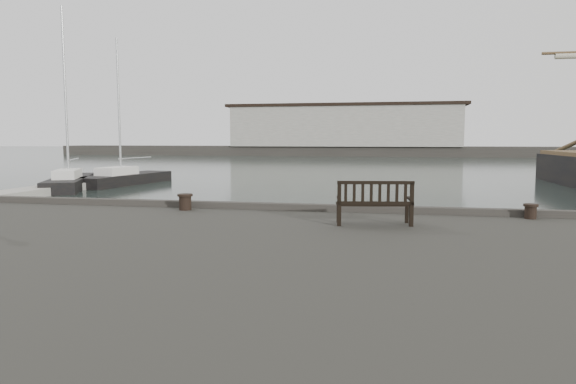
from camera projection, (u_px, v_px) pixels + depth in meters
name	position (u px, v px, depth m)	size (l,w,h in m)	color
ground	(325.00, 265.00, 14.41)	(400.00, 400.00, 0.00)	black
breakwater	(361.00, 135.00, 104.54)	(140.00, 9.50, 12.20)	#383530
bench	(374.00, 211.00, 11.82)	(1.80, 0.86, 0.99)	black
bollard_left	(185.00, 202.00, 14.29)	(0.43, 0.43, 0.45)	black
bollard_right	(531.00, 211.00, 12.72)	(0.35, 0.35, 0.37)	black
yacht_b	(71.00, 185.00, 36.79)	(6.18, 9.96, 13.18)	black
yacht_d	(125.00, 181.00, 39.96)	(3.79, 9.50, 11.66)	black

